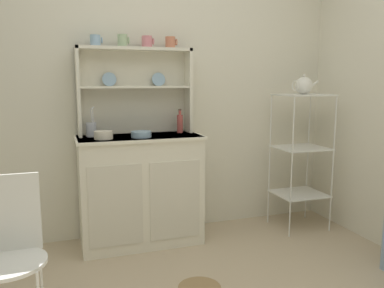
% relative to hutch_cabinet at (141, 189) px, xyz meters
% --- Properties ---
extents(wall_back, '(3.84, 0.05, 2.50)m').
position_rel_hutch_cabinet_xyz_m(wall_back, '(0.19, 0.26, 0.80)').
color(wall_back, silver).
rests_on(wall_back, ground).
extents(hutch_cabinet, '(0.97, 0.45, 0.87)m').
position_rel_hutch_cabinet_xyz_m(hutch_cabinet, '(0.00, 0.00, 0.00)').
color(hutch_cabinet, silver).
rests_on(hutch_cabinet, ground).
extents(hutch_shelf_unit, '(0.90, 0.18, 0.69)m').
position_rel_hutch_cabinet_xyz_m(hutch_shelf_unit, '(-0.00, 0.16, 0.82)').
color(hutch_shelf_unit, silver).
rests_on(hutch_shelf_unit, hutch_cabinet).
extents(bakers_rack, '(0.43, 0.38, 1.19)m').
position_rel_hutch_cabinet_xyz_m(bakers_rack, '(1.40, -0.11, 0.29)').
color(bakers_rack, silver).
rests_on(bakers_rack, ground).
extents(wire_chair, '(0.36, 0.36, 0.85)m').
position_rel_hutch_cabinet_xyz_m(wire_chair, '(-0.85, -1.02, 0.07)').
color(wire_chair, white).
rests_on(wire_chair, ground).
extents(cup_sky_0, '(0.09, 0.08, 0.08)m').
position_rel_hutch_cabinet_xyz_m(cup_sky_0, '(-0.30, 0.12, 1.15)').
color(cup_sky_0, '#8EB2D1').
rests_on(cup_sky_0, hutch_shelf_unit).
extents(cup_sage_1, '(0.09, 0.07, 0.09)m').
position_rel_hutch_cabinet_xyz_m(cup_sage_1, '(-0.09, 0.12, 1.16)').
color(cup_sage_1, '#9EB78E').
rests_on(cup_sage_1, hutch_shelf_unit).
extents(cup_rose_2, '(0.10, 0.08, 0.09)m').
position_rel_hutch_cabinet_xyz_m(cup_rose_2, '(0.10, 0.12, 1.16)').
color(cup_rose_2, '#D17A84').
rests_on(cup_rose_2, hutch_shelf_unit).
extents(cup_terracotta_3, '(0.09, 0.08, 0.09)m').
position_rel_hutch_cabinet_xyz_m(cup_terracotta_3, '(0.29, 0.12, 1.16)').
color(cup_terracotta_3, '#C67556').
rests_on(cup_terracotta_3, hutch_shelf_unit).
extents(bowl_mixing_large, '(0.14, 0.14, 0.06)m').
position_rel_hutch_cabinet_xyz_m(bowl_mixing_large, '(-0.28, -0.07, 0.46)').
color(bowl_mixing_large, silver).
rests_on(bowl_mixing_large, hutch_cabinet).
extents(bowl_floral_medium, '(0.15, 0.15, 0.05)m').
position_rel_hutch_cabinet_xyz_m(bowl_floral_medium, '(0.00, -0.07, 0.45)').
color(bowl_floral_medium, '#8EB2D1').
rests_on(bowl_floral_medium, hutch_cabinet).
extents(jam_bottle, '(0.05, 0.05, 0.20)m').
position_rel_hutch_cabinet_xyz_m(jam_bottle, '(0.36, 0.09, 0.51)').
color(jam_bottle, '#B74C47').
rests_on(jam_bottle, hutch_cabinet).
extents(utensil_jar, '(0.08, 0.08, 0.23)m').
position_rel_hutch_cabinet_xyz_m(utensil_jar, '(-0.36, 0.08, 0.48)').
color(utensil_jar, '#B2B7C6').
rests_on(utensil_jar, hutch_cabinet).
extents(porcelain_teapot, '(0.24, 0.15, 0.17)m').
position_rel_hutch_cabinet_xyz_m(porcelain_teapot, '(1.40, -0.11, 0.81)').
color(porcelain_teapot, white).
rests_on(porcelain_teapot, bakers_rack).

